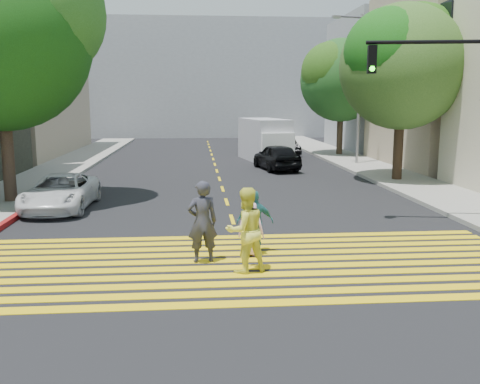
{
  "coord_description": "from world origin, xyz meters",
  "views": [
    {
      "loc": [
        -1.14,
        -10.61,
        3.73
      ],
      "look_at": [
        0.0,
        3.0,
        1.4
      ],
      "focal_mm": 40.0,
      "sensor_mm": 36.0,
      "label": 1
    }
  ],
  "objects": [
    {
      "name": "lane_line",
      "position": [
        0.0,
        22.5,
        0.01
      ],
      "size": [
        0.12,
        34.4,
        0.01
      ],
      "color": "yellow",
      "rests_on": "ground"
    },
    {
      "name": "pedestrian_man",
      "position": [
        -1.0,
        1.5,
        0.97
      ],
      "size": [
        0.77,
        0.58,
        1.93
      ],
      "primitive_type": "imported",
      "rotation": [
        0.0,
        0.0,
        3.31
      ],
      "color": "#2F2F3A",
      "rests_on": "ground"
    },
    {
      "name": "traffic_signal",
      "position": [
        6.63,
        4.65,
        3.76
      ],
      "size": [
        3.92,
        0.86,
        5.8
      ],
      "rotation": [
        0.0,
        0.0,
        -0.17
      ],
      "color": "#282828",
      "rests_on": "ground"
    },
    {
      "name": "pedestrian_child",
      "position": [
        0.17,
        1.95,
        0.66
      ],
      "size": [
        0.74,
        0.59,
        1.33
      ],
      "primitive_type": "imported",
      "rotation": [
        0.0,
        0.0,
        2.85
      ],
      "color": "#F3B5D9",
      "rests_on": "ground"
    },
    {
      "name": "pedestrian_woman",
      "position": [
        -0.07,
        0.7,
        0.95
      ],
      "size": [
        1.12,
        1.0,
        1.89
      ],
      "primitive_type": "imported",
      "rotation": [
        0.0,
        0.0,
        3.51
      ],
      "color": "#ECE94B",
      "rests_on": "ground"
    },
    {
      "name": "crosswalk",
      "position": [
        0.0,
        1.28,
        0.01
      ],
      "size": [
        13.4,
        5.3,
        0.01
      ],
      "color": "yellow",
      "rests_on": "ground"
    },
    {
      "name": "street_lamp",
      "position": [
        8.08,
        19.75,
        4.89
      ],
      "size": [
        1.91,
        0.65,
        8.53
      ],
      "rotation": [
        0.0,
        0.0,
        0.25
      ],
      "color": "gray",
      "rests_on": "ground"
    },
    {
      "name": "dark_car_near",
      "position": [
        3.28,
        18.21,
        0.72
      ],
      "size": [
        2.39,
        4.45,
        1.44
      ],
      "primitive_type": "imported",
      "rotation": [
        0.0,
        0.0,
        3.31
      ],
      "color": "black",
      "rests_on": "ground"
    },
    {
      "name": "tree_left",
      "position": [
        -7.78,
        9.2,
        6.16
      ],
      "size": [
        7.25,
        6.69,
        9.14
      ],
      "rotation": [
        0.0,
        0.0,
        -0.06
      ],
      "color": "black",
      "rests_on": "ground"
    },
    {
      "name": "building_right_tan",
      "position": [
        15.0,
        19.0,
        5.0
      ],
      "size": [
        10.0,
        10.0,
        10.0
      ],
      "primitive_type": "cube",
      "color": "tan",
      "rests_on": "ground"
    },
    {
      "name": "dark_car_parked",
      "position": [
        5.11,
        26.34,
        0.62
      ],
      "size": [
        1.73,
        3.86,
        1.23
      ],
      "primitive_type": "imported",
      "rotation": [
        0.0,
        0.0,
        0.12
      ],
      "color": "black",
      "rests_on": "ground"
    },
    {
      "name": "tree_right_far",
      "position": [
        8.73,
        25.21,
        5.4
      ],
      "size": [
        6.97,
        6.85,
        7.99
      ],
      "rotation": [
        0.0,
        0.0,
        0.29
      ],
      "color": "#412E1E",
      "rests_on": "ground"
    },
    {
      "name": "sidewalk_left",
      "position": [
        -8.5,
        22.0,
        0.07
      ],
      "size": [
        3.0,
        40.0,
        0.15
      ],
      "primitive_type": "cube",
      "color": "gray",
      "rests_on": "ground"
    },
    {
      "name": "tree_right_near",
      "position": [
        8.25,
        13.37,
        5.54
      ],
      "size": [
        7.32,
        7.3,
        8.18
      ],
      "rotation": [
        0.0,
        0.0,
        0.38
      ],
      "color": "#34281B",
      "rests_on": "ground"
    },
    {
      "name": "silver_car",
      "position": [
        3.61,
        29.22,
        0.73
      ],
      "size": [
        2.04,
        5.01,
        1.45
      ],
      "primitive_type": "imported",
      "rotation": [
        0.0,
        0.0,
        3.14
      ],
      "color": "#9FA8B6",
      "rests_on": "ground"
    },
    {
      "name": "ground",
      "position": [
        0.0,
        0.0,
        0.0
      ],
      "size": [
        120.0,
        120.0,
        0.0
      ],
      "primitive_type": "plane",
      "color": "black"
    },
    {
      "name": "sidewalk_right",
      "position": [
        8.5,
        15.0,
        0.07
      ],
      "size": [
        3.0,
        60.0,
        0.15
      ],
      "primitive_type": "cube",
      "color": "gray",
      "rests_on": "ground"
    },
    {
      "name": "pedestrian_extra",
      "position": [
        0.31,
        2.21,
        0.78
      ],
      "size": [
        0.93,
        0.41,
        1.56
      ],
      "primitive_type": "imported",
      "rotation": [
        0.0,
        0.0,
        3.11
      ],
      "color": "teal",
      "rests_on": "ground"
    },
    {
      "name": "curb_red",
      "position": [
        -6.9,
        6.0,
        0.08
      ],
      "size": [
        0.2,
        8.0,
        0.16
      ],
      "primitive_type": "cube",
      "color": "maroon",
      "rests_on": "ground"
    },
    {
      "name": "white_sedan",
      "position": [
        -5.82,
        8.09,
        0.61
      ],
      "size": [
        2.12,
        4.44,
        1.22
      ],
      "primitive_type": "imported",
      "rotation": [
        0.0,
        0.0,
        -0.02
      ],
      "color": "silver",
      "rests_on": "ground"
    },
    {
      "name": "backdrop_block",
      "position": [
        0.0,
        48.0,
        6.0
      ],
      "size": [
        30.0,
        8.0,
        12.0
      ],
      "primitive_type": "cube",
      "color": "gray",
      "rests_on": "ground"
    },
    {
      "name": "white_van",
      "position": [
        3.28,
        22.79,
        1.24
      ],
      "size": [
        2.94,
        5.81,
        2.62
      ],
      "rotation": [
        0.0,
        0.0,
        0.17
      ],
      "color": "#B3B2BD",
      "rests_on": "ground"
    },
    {
      "name": "building_right_grey",
      "position": [
        15.0,
        30.0,
        5.0
      ],
      "size": [
        10.0,
        10.0,
        10.0
      ],
      "primitive_type": "cube",
      "color": "gray",
      "rests_on": "ground"
    }
  ]
}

